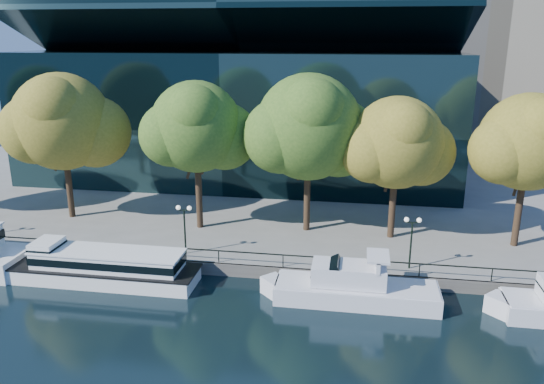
% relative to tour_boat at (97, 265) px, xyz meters
% --- Properties ---
extents(ground, '(160.00, 160.00, 0.00)m').
position_rel_tour_boat_xyz_m(ground, '(8.68, -0.64, -1.28)').
color(ground, black).
rests_on(ground, ground).
extents(promenade, '(90.00, 67.08, 1.00)m').
position_rel_tour_boat_xyz_m(promenade, '(8.68, 35.73, -0.78)').
color(promenade, slate).
rests_on(promenade, ground).
extents(railing, '(88.20, 0.08, 0.99)m').
position_rel_tour_boat_xyz_m(railing, '(8.68, 2.61, 0.66)').
color(railing, black).
rests_on(railing, promenade).
extents(convention_building, '(50.00, 24.57, 21.43)m').
position_rel_tour_boat_xyz_m(convention_building, '(4.68, 31.14, 7.23)').
color(convention_building, black).
rests_on(convention_building, ground).
extents(tour_boat, '(15.86, 3.54, 3.01)m').
position_rel_tour_boat_xyz_m(tour_boat, '(0.00, 0.00, 0.00)').
color(tour_boat, white).
rests_on(tour_boat, ground).
extents(cruiser_near, '(12.43, 3.20, 3.60)m').
position_rel_tour_boat_xyz_m(cruiser_near, '(18.70, -0.16, -0.16)').
color(cruiser_near, silver).
rests_on(cruiser_near, ground).
extents(tree_1, '(11.16, 9.15, 13.65)m').
position_rel_tour_boat_xyz_m(tree_1, '(-7.85, 10.69, 8.71)').
color(tree_1, black).
rests_on(tree_1, promenade).
extents(tree_2, '(9.94, 8.15, 13.18)m').
position_rel_tour_boat_xyz_m(tree_2, '(5.15, 9.89, 8.75)').
color(tree_2, black).
rests_on(tree_2, promenade).
extents(tree_3, '(11.40, 9.34, 13.85)m').
position_rel_tour_boat_xyz_m(tree_3, '(14.83, 10.76, 8.81)').
color(tree_3, black).
rests_on(tree_3, promenade).
extents(tree_4, '(9.59, 7.86, 12.13)m').
position_rel_tour_boat_xyz_m(tree_4, '(22.17, 10.18, 7.85)').
color(tree_4, black).
rests_on(tree_4, promenade).
extents(tree_5, '(9.65, 7.91, 12.60)m').
position_rel_tour_boat_xyz_m(tree_5, '(32.25, 9.88, 8.29)').
color(tree_5, black).
rests_on(tree_5, promenade).
extents(lamp_1, '(1.26, 0.36, 4.03)m').
position_rel_tour_boat_xyz_m(lamp_1, '(5.63, 3.86, 2.70)').
color(lamp_1, black).
rests_on(lamp_1, promenade).
extents(lamp_2, '(1.26, 0.36, 4.03)m').
position_rel_tour_boat_xyz_m(lamp_2, '(23.08, 3.86, 2.70)').
color(lamp_2, black).
rests_on(lamp_2, promenade).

